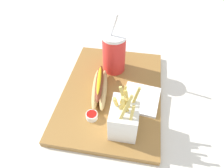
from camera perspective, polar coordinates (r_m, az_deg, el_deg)
ground_plane at (r=0.71m, az=0.00°, el=-3.40°), size 2.40×2.40×0.02m
food_tray at (r=0.69m, az=0.00°, el=-2.31°), size 0.45×0.33×0.02m
soda_cup at (r=0.72m, az=0.57°, el=8.78°), size 0.08×0.08×0.22m
fries_basket at (r=0.56m, az=3.49°, el=-9.40°), size 0.10×0.08×0.16m
hot_dog_1 at (r=0.66m, az=-3.53°, el=-0.88°), size 0.18×0.07×0.06m
ketchup_cup_1 at (r=0.61m, az=-5.73°, el=-8.89°), size 0.04×0.04×0.02m
napkin_stack at (r=0.66m, az=8.06°, el=-4.14°), size 0.14×0.13×0.01m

